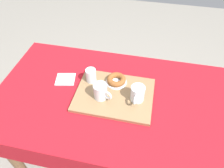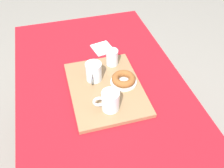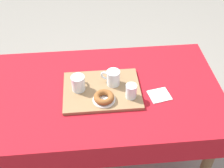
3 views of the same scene
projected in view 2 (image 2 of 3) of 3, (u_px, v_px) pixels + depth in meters
The scene contains 9 objects.
ground_plane at pixel (105, 167), 1.75m from camera, with size 6.00×6.00×0.00m, color gray.
dining_table at pixel (103, 103), 1.29m from camera, with size 1.37×0.81×0.78m.
serving_tray at pixel (106, 88), 1.20m from camera, with size 0.44×0.33×0.02m, color olive.
tea_mug_left at pixel (94, 72), 1.20m from camera, with size 0.11×0.08×0.09m.
tea_mug_right at pixel (111, 101), 1.07m from camera, with size 0.08×0.12×0.09m.
water_glass_near at pixel (112, 58), 1.29m from camera, with size 0.06×0.06×0.08m.
donut_plate_left at pixel (123, 82), 1.21m from camera, with size 0.13×0.13×0.01m, color white.
sugar_donut_left at pixel (124, 79), 1.20m from camera, with size 0.11×0.11×0.03m, color brown.
paper_napkin at pixel (102, 48), 1.44m from camera, with size 0.12×0.10×0.01m, color white.
Camera 2 is at (0.84, -0.19, 1.63)m, focal length 40.52 mm.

